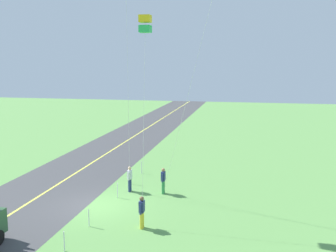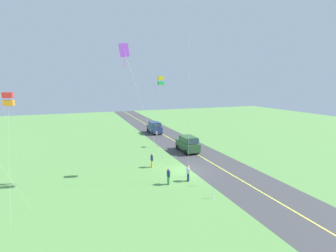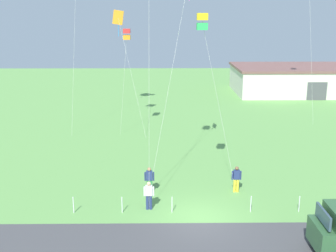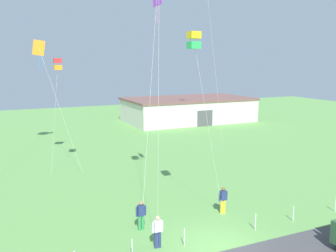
# 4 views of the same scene
# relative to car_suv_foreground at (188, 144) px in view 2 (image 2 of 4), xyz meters

# --- Properties ---
(ground_plane) EXTENTS (120.00, 120.00, 0.10)m
(ground_plane) POSITION_rel_car_suv_foreground_xyz_m (-6.76, 3.38, -1.20)
(ground_plane) COLOR #60994C
(asphalt_road) EXTENTS (120.00, 7.00, 0.00)m
(asphalt_road) POSITION_rel_car_suv_foreground_xyz_m (-6.76, -0.62, -1.15)
(asphalt_road) COLOR #424244
(asphalt_road) RESTS_ON ground
(road_centre_stripe) EXTENTS (120.00, 0.16, 0.00)m
(road_centre_stripe) POSITION_rel_car_suv_foreground_xyz_m (-6.76, -0.62, -1.15)
(road_centre_stripe) COLOR #E5E04C
(road_centre_stripe) RESTS_ON asphalt_road
(car_suv_foreground) EXTENTS (4.40, 2.12, 2.24)m
(car_suv_foreground) POSITION_rel_car_suv_foreground_xyz_m (0.00, 0.00, 0.00)
(car_suv_foreground) COLOR #2D5633
(car_suv_foreground) RESTS_ON ground
(car_parked_east_far) EXTENTS (4.40, 2.12, 2.24)m
(car_parked_east_far) POSITION_rel_car_suv_foreground_xyz_m (13.76, 0.59, 0.00)
(car_parked_east_far) COLOR navy
(car_parked_east_far) RESTS_ON ground
(stop_sign) EXTENTS (0.76, 0.08, 2.56)m
(stop_sign) POSITION_rel_car_suv_foreground_xyz_m (4.00, 3.28, 0.65)
(stop_sign) COLOR gray
(stop_sign) RESTS_ON ground
(person_adult_near) EXTENTS (0.58, 0.22, 1.60)m
(person_adult_near) POSITION_rel_car_suv_foreground_xyz_m (-9.51, 6.58, -0.29)
(person_adult_near) COLOR #338C4C
(person_adult_near) RESTS_ON ground
(person_adult_companion) EXTENTS (0.58, 0.22, 1.60)m
(person_adult_companion) POSITION_rel_car_suv_foreground_xyz_m (-4.37, 6.67, -0.29)
(person_adult_companion) COLOR yellow
(person_adult_companion) RESTS_ON ground
(person_child_watcher) EXTENTS (0.58, 0.22, 1.60)m
(person_child_watcher) POSITION_rel_car_suv_foreground_xyz_m (-9.46, 4.46, -0.29)
(person_child_watcher) COLOR navy
(person_child_watcher) RESTS_ON ground
(kite_red_low) EXTENTS (2.54, 3.95, 13.24)m
(kite_red_low) POSITION_rel_car_suv_foreground_xyz_m (-7.13, 9.93, 11.14)
(kite_red_low) COLOR silver
(kite_red_low) RESTS_ON ground
(kite_blue_mid) EXTENTS (2.53, 0.64, 10.29)m
(kite_blue_mid) POSITION_rel_car_suv_foreground_xyz_m (-6.61, 6.32, 8.67)
(kite_blue_mid) COLOR silver
(kite_blue_mid) RESTS_ON ground
(kite_orange_near) EXTENTS (1.11, 0.83, 9.03)m
(kite_orange_near) POSITION_rel_car_suv_foreground_xyz_m (-11.61, 18.44, 7.42)
(kite_orange_near) COLOR silver
(kite_orange_near) RESTS_ON ground
(fence_post_0) EXTENTS (0.05, 0.05, 0.90)m
(fence_post_0) POSITION_rel_car_suv_foreground_xyz_m (-13.46, 4.08, -0.70)
(fence_post_0) COLOR silver
(fence_post_0) RESTS_ON ground
(fence_post_1) EXTENTS (0.05, 0.05, 0.90)m
(fence_post_1) POSITION_rel_car_suv_foreground_xyz_m (-10.88, 4.08, -0.70)
(fence_post_1) COLOR silver
(fence_post_1) RESTS_ON ground
(fence_post_2) EXTENTS (0.05, 0.05, 0.90)m
(fence_post_2) POSITION_rel_car_suv_foreground_xyz_m (-8.23, 4.08, -0.70)
(fence_post_2) COLOR silver
(fence_post_2) RESTS_ON ground
(fence_post_3) EXTENTS (0.05, 0.05, 0.90)m
(fence_post_3) POSITION_rel_car_suv_foreground_xyz_m (-4.02, 4.08, -0.70)
(fence_post_3) COLOR silver
(fence_post_3) RESTS_ON ground
(fence_post_4) EXTENTS (0.05, 0.05, 0.90)m
(fence_post_4) POSITION_rel_car_suv_foreground_xyz_m (-1.43, 4.08, -0.70)
(fence_post_4) COLOR silver
(fence_post_4) RESTS_ON ground
(fence_post_5) EXTENTS (0.05, 0.05, 0.90)m
(fence_post_5) POSITION_rel_car_suv_foreground_xyz_m (1.79, 4.08, -0.70)
(fence_post_5) COLOR silver
(fence_post_5) RESTS_ON ground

